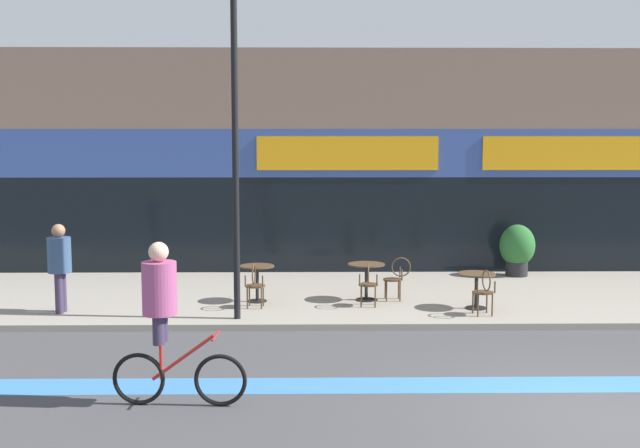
# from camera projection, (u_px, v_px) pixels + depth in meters

# --- Properties ---
(ground_plane) EXTENTS (120.00, 120.00, 0.00)m
(ground_plane) POSITION_uv_depth(u_px,v_px,m) (620.00, 423.00, 9.08)
(ground_plane) COLOR #424244
(sidewalk_slab) EXTENTS (40.00, 5.50, 0.12)m
(sidewalk_slab) POSITION_uv_depth(u_px,v_px,m) (483.00, 296.00, 16.28)
(sidewalk_slab) COLOR gray
(sidewalk_slab) RESTS_ON ground
(storefront_facade) EXTENTS (40.00, 4.06, 5.71)m
(storefront_facade) POSITION_uv_depth(u_px,v_px,m) (446.00, 162.00, 20.67)
(storefront_facade) COLOR #7F6656
(storefront_facade) RESTS_ON ground
(bike_lane_stripe) EXTENTS (36.00, 0.70, 0.01)m
(bike_lane_stripe) POSITION_uv_depth(u_px,v_px,m) (577.00, 384.00, 10.51)
(bike_lane_stripe) COLOR #3D7AB7
(bike_lane_stripe) RESTS_ON ground
(bistro_table_0) EXTENTS (0.71, 0.71, 0.75)m
(bistro_table_0) POSITION_uv_depth(u_px,v_px,m) (257.00, 276.00, 15.37)
(bistro_table_0) COLOR black
(bistro_table_0) RESTS_ON sidewalk_slab
(bistro_table_1) EXTENTS (0.77, 0.77, 0.77)m
(bistro_table_1) POSITION_uv_depth(u_px,v_px,m) (366.00, 274.00, 15.50)
(bistro_table_1) COLOR black
(bistro_table_1) RESTS_ON sidewalk_slab
(bistro_table_2) EXTENTS (0.74, 0.74, 0.71)m
(bistro_table_2) POSITION_uv_depth(u_px,v_px,m) (476.00, 283.00, 14.73)
(bistro_table_2) COLOR black
(bistro_table_2) RESTS_ON sidewalk_slab
(cafe_chair_0_near) EXTENTS (0.43, 0.59, 0.90)m
(cafe_chair_0_near) POSITION_uv_depth(u_px,v_px,m) (255.00, 283.00, 14.75)
(cafe_chair_0_near) COLOR #4C3823
(cafe_chair_0_near) RESTS_ON sidewalk_slab
(cafe_chair_1_near) EXTENTS (0.43, 0.59, 0.90)m
(cafe_chair_1_near) POSITION_uv_depth(u_px,v_px,m) (368.00, 281.00, 14.89)
(cafe_chair_1_near) COLOR #4C3823
(cafe_chair_1_near) RESTS_ON sidewalk_slab
(cafe_chair_1_side) EXTENTS (0.57, 0.40, 0.90)m
(cafe_chair_1_side) POSITION_uv_depth(u_px,v_px,m) (396.00, 276.00, 15.52)
(cafe_chair_1_side) COLOR #4C3823
(cafe_chair_1_side) RESTS_ON sidewalk_slab
(cafe_chair_2_near) EXTENTS (0.45, 0.60, 0.90)m
(cafe_chair_2_near) POSITION_uv_depth(u_px,v_px,m) (484.00, 289.00, 14.11)
(cafe_chair_2_near) COLOR #4C3823
(cafe_chair_2_near) RESTS_ON sidewalk_slab
(planter_pot) EXTENTS (0.86, 0.86, 1.27)m
(planter_pot) POSITION_uv_depth(u_px,v_px,m) (517.00, 248.00, 18.35)
(planter_pot) COLOR #232326
(planter_pot) RESTS_ON sidewalk_slab
(lamp_post) EXTENTS (0.26, 0.26, 6.10)m
(lamp_post) POSITION_uv_depth(u_px,v_px,m) (235.00, 132.00, 13.57)
(lamp_post) COLOR black
(lamp_post) RESTS_ON sidewalk_slab
(cyclist_0) EXTENTS (1.76, 0.52, 2.14)m
(cyclist_0) POSITION_uv_depth(u_px,v_px,m) (164.00, 311.00, 9.56)
(cyclist_0) COLOR black
(cyclist_0) RESTS_ON ground
(pedestrian_near_end) EXTENTS (0.46, 0.46, 1.72)m
(pedestrian_near_end) POSITION_uv_depth(u_px,v_px,m) (59.00, 260.00, 14.33)
(pedestrian_near_end) COLOR #382D47
(pedestrian_near_end) RESTS_ON sidewalk_slab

